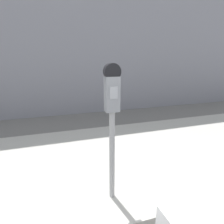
{
  "coord_description": "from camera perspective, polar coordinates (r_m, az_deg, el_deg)",
  "views": [
    {
      "loc": [
        -0.22,
        -0.51,
        1.8
      ],
      "look_at": [
        0.31,
        1.25,
        1.25
      ],
      "focal_mm": 28.0,
      "sensor_mm": 36.0,
      "label": 1
    }
  ],
  "objects": [
    {
      "name": "building_facade",
      "position": [
        6.07,
        -16.13,
        26.25
      ],
      "size": [
        24.0,
        0.3,
        5.71
      ],
      "color": "gray",
      "rests_on": "ground_plane"
    },
    {
      "name": "parking_meter",
      "position": [
        1.92,
        0.0,
        -0.57
      ],
      "size": [
        0.17,
        0.12,
        1.65
      ],
      "color": "gray",
      "rests_on": "sidewalk"
    },
    {
      "name": "sidewalk",
      "position": [
        3.23,
        -10.57,
        -16.13
      ],
      "size": [
        24.0,
        2.8,
        0.12
      ],
      "color": "#ADAAA3",
      "rests_on": "ground_plane"
    }
  ]
}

